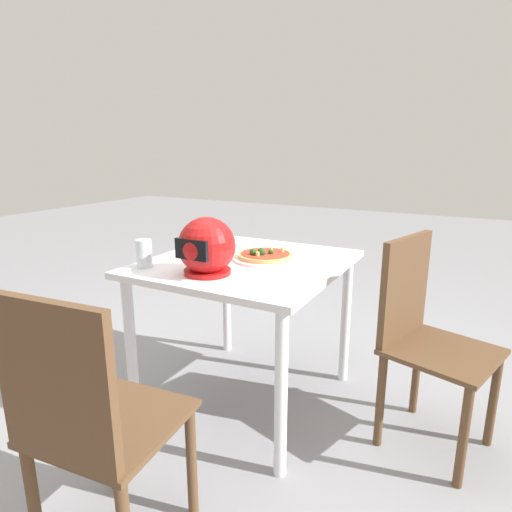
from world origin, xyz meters
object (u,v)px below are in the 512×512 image
(motorcycle_helmet, at_px, (207,247))
(chair_far, at_px, (89,420))
(drinking_glass, at_px, (144,254))
(chair_side, at_px, (423,330))
(dining_table, at_px, (247,280))
(pizza, at_px, (265,255))

(motorcycle_helmet, distance_m, chair_far, 0.82)
(drinking_glass, bearing_deg, chair_far, 120.18)
(chair_side, bearing_deg, dining_table, 6.57)
(motorcycle_helmet, xyz_separation_m, chair_side, (-0.84, -0.37, -0.34))
(pizza, distance_m, motorcycle_helmet, 0.36)
(pizza, height_order, motorcycle_helmet, motorcycle_helmet)
(dining_table, distance_m, chair_far, 1.02)
(dining_table, distance_m, pizza, 0.15)
(chair_side, relative_size, chair_far, 1.00)
(drinking_glass, relative_size, chair_side, 0.14)
(drinking_glass, height_order, chair_side, chair_side)
(dining_table, height_order, chair_side, chair_side)
(motorcycle_helmet, height_order, chair_side, motorcycle_helmet)
(pizza, xyz_separation_m, motorcycle_helmet, (0.11, 0.33, 0.09))
(motorcycle_helmet, distance_m, drinking_glass, 0.32)
(motorcycle_helmet, bearing_deg, pizza, -108.29)
(drinking_glass, distance_m, chair_side, 1.25)
(motorcycle_helmet, xyz_separation_m, drinking_glass, (0.31, 0.05, -0.05))
(drinking_glass, height_order, chair_far, chair_far)
(dining_table, relative_size, motorcycle_helmet, 3.84)
(dining_table, bearing_deg, chair_side, -173.43)
(motorcycle_helmet, relative_size, chair_far, 0.27)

